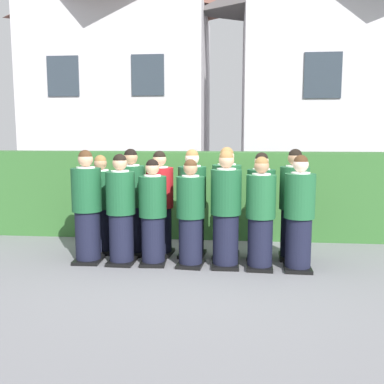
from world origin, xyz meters
The scene contains 18 objects.
ground_plane centered at (0.00, 0.00, 0.00)m, with size 60.00×60.00×0.00m, color slate.
student_front_row_0 centered at (-1.55, 0.04, 0.80)m, with size 0.44×0.53×1.68m.
student_front_row_1 centered at (-1.03, 0.01, 0.78)m, with size 0.42×0.48×1.63m.
student_front_row_2 centered at (-0.55, 0.01, 0.74)m, with size 0.40×0.46×1.55m.
student_front_row_3 centered at (0.01, -0.02, 0.74)m, with size 0.40×0.48×1.56m.
student_front_row_4 centered at (0.51, -0.01, 0.80)m, with size 0.44×0.49×1.68m.
student_front_row_5 centered at (1.00, -0.05, 0.76)m, with size 0.42×0.47×1.60m.
student_front_row_6 centered at (1.53, -0.06, 0.78)m, with size 0.42×0.48×1.63m.
student_rear_row_0 centered at (-1.49, 0.57, 0.75)m, with size 0.41×0.47×1.58m.
student_rear_row_1 centered at (-0.99, 0.53, 0.80)m, with size 0.44×0.53×1.68m.
student_in_red_blazer centered at (-0.54, 0.55, 0.79)m, with size 0.43×0.54×1.65m.
student_rear_row_3 centered at (-0.02, 0.51, 0.80)m, with size 0.44×0.52×1.68m.
student_rear_row_4 centered at (0.51, 0.49, 0.82)m, with size 0.45×0.55×1.72m.
student_rear_row_5 centered at (1.03, 0.49, 0.78)m, with size 0.43×0.53×1.64m.
student_rear_row_6 centered at (1.53, 0.50, 0.81)m, with size 0.44×0.50×1.69m.
hedge centered at (0.00, 1.88, 0.79)m, with size 10.26×0.70×1.58m.
school_building_main centered at (-2.94, 7.90, 3.70)m, with size 5.63×4.34×7.23m.
school_building_annex centered at (4.28, 6.94, 3.80)m, with size 7.23×4.22×7.40m.
Camera 1 is at (0.62, -6.15, 1.92)m, focal length 40.70 mm.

